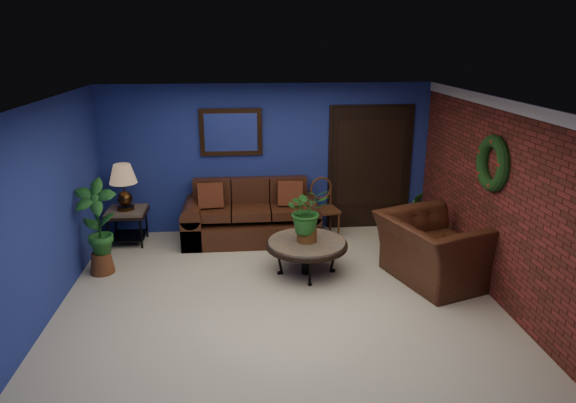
{
  "coord_description": "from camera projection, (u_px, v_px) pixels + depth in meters",
  "views": [
    {
      "loc": [
        -0.42,
        -5.93,
        3.19
      ],
      "look_at": [
        0.17,
        0.55,
        1.11
      ],
      "focal_mm": 32.0,
      "sensor_mm": 36.0,
      "label": 1
    }
  ],
  "objects": [
    {
      "name": "end_table",
      "position": [
        127.0,
        217.0,
        8.24
      ],
      "size": [
        0.63,
        0.63,
        0.57
      ],
      "color": "#514B47",
      "rests_on": "ground"
    },
    {
      "name": "floor",
      "position": [
        279.0,
        297.0,
        6.63
      ],
      "size": [
        5.5,
        5.5,
        0.0
      ],
      "primitive_type": "plane",
      "color": "beige",
      "rests_on": "ground"
    },
    {
      "name": "wreath",
      "position": [
        493.0,
        163.0,
        6.39
      ],
      "size": [
        0.16,
        0.72,
        0.72
      ],
      "primitive_type": "torus",
      "rotation": [
        0.0,
        1.57,
        0.0
      ],
      "color": "black",
      "rests_on": "wall_right_brick"
    },
    {
      "name": "sofa",
      "position": [
        251.0,
        220.0,
        8.48
      ],
      "size": [
        2.2,
        0.95,
        0.99
      ],
      "color": "#452013",
      "rests_on": "ground"
    },
    {
      "name": "tall_plant",
      "position": [
        97.0,
        225.0,
        7.1
      ],
      "size": [
        0.62,
        0.46,
        1.36
      ],
      "color": "brown",
      "rests_on": "ground"
    },
    {
      "name": "wall_right_brick",
      "position": [
        495.0,
        199.0,
        6.49
      ],
      "size": [
        0.04,
        5.0,
        2.5
      ],
      "primitive_type": "cube",
      "color": "maroon",
      "rests_on": "ground"
    },
    {
      "name": "crown_molding",
      "position": [
        505.0,
        105.0,
        6.13
      ],
      "size": [
        0.03,
        5.0,
        0.14
      ],
      "primitive_type": "cube",
      "color": "white",
      "rests_on": "wall_right_brick"
    },
    {
      "name": "closet_door",
      "position": [
        370.0,
        169.0,
        8.81
      ],
      "size": [
        1.44,
        0.06,
        2.18
      ],
      "primitive_type": "cube",
      "color": "black",
      "rests_on": "wall_back"
    },
    {
      "name": "floor_plant",
      "position": [
        412.0,
        214.0,
        8.48
      ],
      "size": [
        0.4,
        0.34,
        0.81
      ],
      "color": "brown",
      "rests_on": "ground"
    },
    {
      "name": "coffee_table",
      "position": [
        307.0,
        245.0,
        7.17
      ],
      "size": [
        1.14,
        1.14,
        0.49
      ],
      "rotation": [
        0.0,
        0.0,
        0.14
      ],
      "color": "#514B47",
      "rests_on": "ground"
    },
    {
      "name": "coffee_plant",
      "position": [
        307.0,
        212.0,
        7.02
      ],
      "size": [
        0.65,
        0.58,
        0.78
      ],
      "color": "brown",
      "rests_on": "coffee_table"
    },
    {
      "name": "wall_left",
      "position": [
        45.0,
        212.0,
        6.01
      ],
      "size": [
        0.04,
        5.0,
        2.5
      ],
      "primitive_type": "cube",
      "color": "navy",
      "rests_on": "ground"
    },
    {
      "name": "table_lamp",
      "position": [
        123.0,
        182.0,
        8.06
      ],
      "size": [
        0.43,
        0.43,
        0.71
      ],
      "color": "#412610",
      "rests_on": "end_table"
    },
    {
      "name": "ceiling",
      "position": [
        278.0,
        101.0,
        5.87
      ],
      "size": [
        5.5,
        5.0,
        0.02
      ],
      "primitive_type": "cube",
      "color": "silver",
      "rests_on": "wall_back"
    },
    {
      "name": "wall_back",
      "position": [
        268.0,
        159.0,
        8.62
      ],
      "size": [
        5.5,
        0.04,
        2.5
      ],
      "primitive_type": "cube",
      "color": "navy",
      "rests_on": "ground"
    },
    {
      "name": "side_chair",
      "position": [
        323.0,
        203.0,
        8.55
      ],
      "size": [
        0.5,
        0.5,
        0.99
      ],
      "rotation": [
        0.0,
        0.0,
        0.22
      ],
      "color": "#512B17",
      "rests_on": "ground"
    },
    {
      "name": "armchair",
      "position": [
        435.0,
        249.0,
        6.97
      ],
      "size": [
        1.59,
        1.7,
        0.9
      ],
      "primitive_type": "imported",
      "rotation": [
        0.0,
        0.0,
        1.9
      ],
      "color": "#452013",
      "rests_on": "ground"
    },
    {
      "name": "wall_mirror",
      "position": [
        231.0,
        132.0,
        8.39
      ],
      "size": [
        1.02,
        0.06,
        0.77
      ],
      "primitive_type": "cube",
      "color": "#412610",
      "rests_on": "wall_back"
    }
  ]
}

